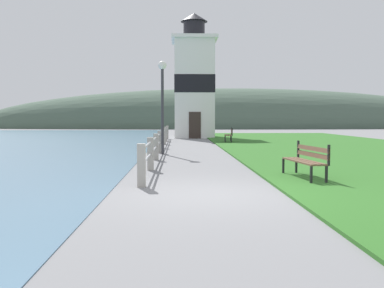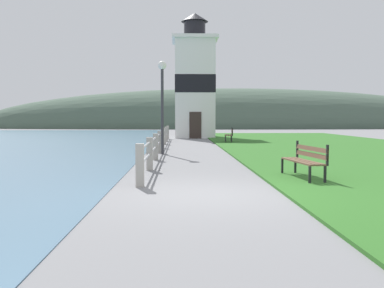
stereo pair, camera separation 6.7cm
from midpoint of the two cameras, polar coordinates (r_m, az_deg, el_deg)
The scene contains 8 objects.
ground_plane at distance 8.74m, azimuth 2.02°, elevation -6.76°, with size 160.00×160.00×0.00m, color slate.
grass_verge at distance 23.36m, azimuth 18.56°, elevation -0.41°, with size 12.00×39.82×0.06m.
seawall_railing at distance 20.41m, azimuth -4.23°, elevation 0.69°, with size 0.18×21.74×0.98m.
park_bench_near at distance 11.10m, azimuth 14.88°, elevation -1.87°, with size 0.68×1.89×0.94m.
park_bench_midway at distance 26.96m, azimuth 4.95°, elevation 1.34°, with size 0.63×1.75×0.94m.
lighthouse at distance 33.73m, azimuth 0.23°, elevation 8.16°, with size 3.49×3.49×9.66m.
lamp_post at distance 18.32m, azimuth -4.07°, elevation 7.20°, with size 0.36×0.36×3.96m.
distant_hillside at distance 65.71m, azimuth 5.72°, elevation 2.14°, with size 80.00×16.00×12.00m.
Camera 1 is at (-0.61, -8.58, 1.56)m, focal length 40.00 mm.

